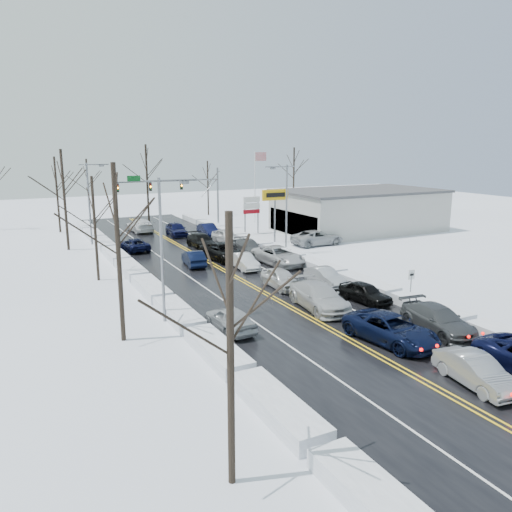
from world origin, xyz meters
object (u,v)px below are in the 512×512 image
traffic_signal_mast (181,188)px  dealership_building (359,210)px  flagpole (256,181)px  tires_plus_sign (275,198)px  oncoming_car_0 (194,266)px

traffic_signal_mast → dealership_building: 23.01m
traffic_signal_mast → flagpole: bearing=9.7°
traffic_signal_mast → tires_plus_sign: traffic_signal_mast is taller
flagpole → oncoming_car_0: 27.46m
tires_plus_sign → flagpole: 14.79m
dealership_building → tires_plus_sign: bearing=-171.5°
tires_plus_sign → dealership_building: tires_plus_sign is taller
traffic_signal_mast → tires_plus_sign: 13.92m
oncoming_car_0 → tires_plus_sign: bearing=-144.1°
traffic_signal_mast → flagpole: 11.90m
traffic_signal_mast → flagpole: (11.72, 2.01, 0.45)m
dealership_building → oncoming_car_0: size_ratio=4.72×
traffic_signal_mast → tires_plus_sign: (7.05, -12.00, -0.49)m
traffic_signal_mast → dealership_building: bearing=-25.9°
tires_plus_sign → flagpole: size_ratio=0.60×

